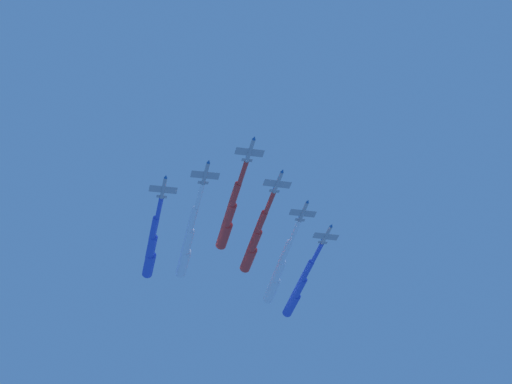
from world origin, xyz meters
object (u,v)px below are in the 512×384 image
jet_lead (230,215)px  jet_port_mid (278,272)px  jet_port_inner (255,241)px  jet_starboard_mid (152,247)px  jet_port_outer (299,288)px  jet_starboard_inner (188,242)px

jet_lead → jet_port_mid: 32.07m
jet_port_inner → jet_starboard_mid: size_ratio=0.99×
jet_lead → jet_port_outer: 45.29m
jet_port_outer → jet_lead: bearing=159.1°
jet_lead → jet_port_inner: 14.38m
jet_port_mid → jet_starboard_mid: bearing=119.2°
jet_port_mid → jet_port_inner: bearing=163.6°
jet_lead → jet_port_inner: bearing=-22.9°
jet_starboard_inner → jet_port_inner: bearing=-75.2°
jet_port_inner → jet_starboard_inner: bearing=104.8°
jet_port_inner → jet_starboard_inner: (-5.59, 21.19, -1.77)m
jet_starboard_inner → jet_port_mid: 34.62m
jet_port_mid → jet_starboard_mid: jet_port_mid is taller
jet_port_outer → jet_port_mid: bearing=155.3°
jet_port_inner → jet_port_mid: bearing=-16.4°
jet_starboard_mid → jet_port_outer: 55.79m
jet_starboard_inner → jet_starboard_mid: 12.71m
jet_lead → jet_starboard_mid: 29.55m
jet_port_mid → jet_starboard_mid: size_ratio=1.10×
jet_port_inner → jet_starboard_inner: jet_port_inner is taller
jet_lead → jet_starboard_inner: bearing=63.9°
jet_starboard_mid → jet_lead: bearing=-106.8°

